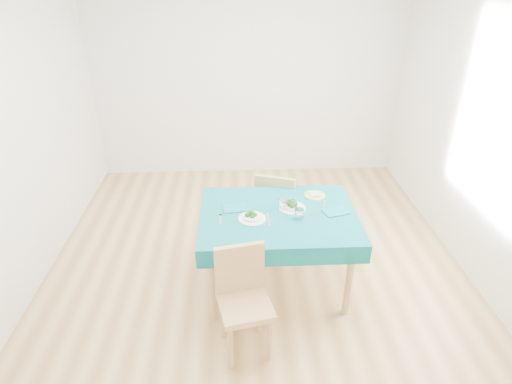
{
  "coord_description": "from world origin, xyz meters",
  "views": [
    {
      "loc": [
        -0.16,
        -3.29,
        2.63
      ],
      "look_at": [
        0.0,
        0.0,
        0.85
      ],
      "focal_mm": 30.0,
      "sensor_mm": 36.0,
      "label": 1
    }
  ],
  "objects_px": {
    "chair_far": "(278,201)",
    "bowl_far": "(292,205)",
    "bowl_near": "(252,216)",
    "table": "(277,250)",
    "chair_near": "(245,302)",
    "side_plate": "(315,195)"
  },
  "relations": [
    {
      "from": "bowl_far",
      "to": "side_plate",
      "type": "height_order",
      "value": "bowl_far"
    },
    {
      "from": "table",
      "to": "chair_far",
      "type": "distance_m",
      "value": 0.7
    },
    {
      "from": "table",
      "to": "bowl_far",
      "type": "xyz_separation_m",
      "value": [
        0.13,
        0.08,
        0.41
      ]
    },
    {
      "from": "table",
      "to": "chair_far",
      "type": "bearing_deg",
      "value": 83.92
    },
    {
      "from": "chair_far",
      "to": "bowl_near",
      "type": "distance_m",
      "value": 0.87
    },
    {
      "from": "chair_far",
      "to": "side_plate",
      "type": "distance_m",
      "value": 0.55
    },
    {
      "from": "bowl_far",
      "to": "side_plate",
      "type": "xyz_separation_m",
      "value": [
        0.23,
        0.22,
        -0.03
      ]
    },
    {
      "from": "chair_far",
      "to": "bowl_near",
      "type": "bearing_deg",
      "value": 87.86
    },
    {
      "from": "chair_near",
      "to": "bowl_near",
      "type": "relative_size",
      "value": 4.05
    },
    {
      "from": "chair_near",
      "to": "bowl_near",
      "type": "xyz_separation_m",
      "value": [
        0.08,
        0.65,
        0.33
      ]
    },
    {
      "from": "chair_near",
      "to": "side_plate",
      "type": "bearing_deg",
      "value": 45.16
    },
    {
      "from": "chair_near",
      "to": "bowl_far",
      "type": "bearing_deg",
      "value": 50.14
    },
    {
      "from": "bowl_far",
      "to": "table",
      "type": "bearing_deg",
      "value": -147.13
    },
    {
      "from": "bowl_near",
      "to": "bowl_far",
      "type": "bearing_deg",
      "value": 24.27
    },
    {
      "from": "chair_far",
      "to": "bowl_far",
      "type": "relative_size",
      "value": 4.26
    },
    {
      "from": "chair_far",
      "to": "bowl_near",
      "type": "height_order",
      "value": "chair_far"
    },
    {
      "from": "bowl_far",
      "to": "side_plate",
      "type": "distance_m",
      "value": 0.32
    },
    {
      "from": "table",
      "to": "chair_near",
      "type": "relative_size",
      "value": 1.42
    },
    {
      "from": "table",
      "to": "chair_near",
      "type": "xyz_separation_m",
      "value": [
        -0.3,
        -0.73,
        0.08
      ]
    },
    {
      "from": "chair_far",
      "to": "bowl_far",
      "type": "bearing_deg",
      "value": 114.25
    },
    {
      "from": "bowl_far",
      "to": "chair_near",
      "type": "bearing_deg",
      "value": -117.81
    },
    {
      "from": "bowl_near",
      "to": "table",
      "type": "bearing_deg",
      "value": 18.82
    }
  ]
}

